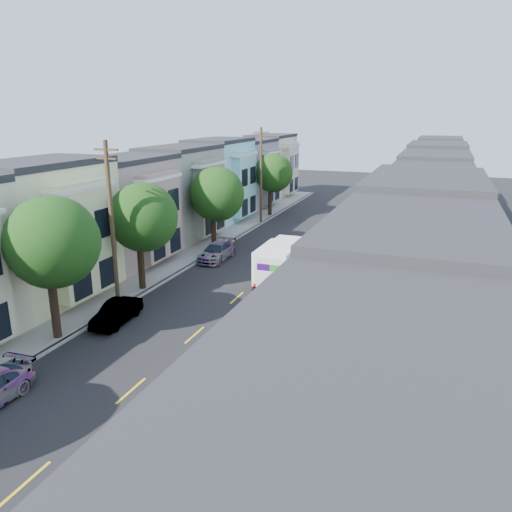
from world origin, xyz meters
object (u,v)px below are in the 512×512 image
(lead_sedan, at_px, (310,250))
(parked_right_d, at_px, (366,224))
(utility_pole_far, at_px, (261,176))
(parked_left_d, at_px, (217,252))
(parked_right_c, at_px, (349,247))
(parked_right_a, at_px, (205,438))
(fedex_truck, at_px, (282,261))
(tree_b, at_px, (51,242))
(motorcycle, at_px, (193,478))
(tree_c, at_px, (142,218))
(utility_pole_near, at_px, (112,226))
(parked_left_c, at_px, (117,313))
(tree_e, at_px, (273,173))
(tree_d, at_px, (216,194))
(tree_far_r, at_px, (390,193))
(parked_right_b, at_px, (274,347))

(lead_sedan, xyz_separation_m, parked_right_d, (2.75, 12.21, -0.16))
(utility_pole_far, xyz_separation_m, parked_left_d, (1.40, -14.48, -4.47))
(parked_right_c, bearing_deg, parked_right_a, -94.01)
(fedex_truck, distance_m, parked_right_c, 9.72)
(tree_b, height_order, lead_sedan, tree_b)
(tree_b, distance_m, motorcycle, 14.54)
(lead_sedan, bearing_deg, fedex_truck, -82.92)
(tree_c, xyz_separation_m, motorcycle, (11.55, -15.49, -4.63))
(utility_pole_near, bearing_deg, parked_left_c, -56.29)
(tree_c, distance_m, utility_pole_near, 3.18)
(fedex_truck, relative_size, parked_left_d, 1.35)
(utility_pole_far, height_order, parked_right_c, utility_pole_far)
(tree_e, relative_size, parked_right_d, 1.63)
(utility_pole_near, xyz_separation_m, lead_sedan, (8.45, 14.40, -4.38))
(utility_pole_far, bearing_deg, tree_e, 90.04)
(tree_c, distance_m, tree_d, 11.45)
(tree_b, distance_m, parked_left_c, 5.71)
(fedex_truck, bearing_deg, tree_e, 109.55)
(parked_left_c, bearing_deg, tree_far_r, 64.01)
(tree_b, distance_m, utility_pole_far, 30.98)
(tree_d, distance_m, utility_pole_near, 14.63)
(tree_d, distance_m, parked_left_d, 5.38)
(parked_right_d, bearing_deg, parked_right_a, -86.38)
(parked_left_d, xyz_separation_m, parked_right_a, (9.80, -22.24, 0.07))
(utility_pole_near, bearing_deg, tree_far_r, 65.10)
(tree_e, xyz_separation_m, parked_right_a, (11.20, -40.61, -4.23))
(utility_pole_near, relative_size, parked_right_a, 1.85)
(tree_c, bearing_deg, tree_far_r, 62.41)
(tree_e, distance_m, parked_right_c, 17.68)
(lead_sedan, distance_m, parked_right_a, 25.27)
(parked_right_a, relative_size, parked_right_b, 1.20)
(fedex_truck, distance_m, parked_right_b, 11.31)
(utility_pole_near, relative_size, utility_pole_far, 1.00)
(parked_left_d, distance_m, parked_right_d, 17.99)
(utility_pole_far, height_order, fedex_truck, utility_pole_far)
(parked_right_a, distance_m, parked_right_c, 27.63)
(utility_pole_far, height_order, parked_left_d, utility_pole_far)
(parked_right_a, bearing_deg, tree_far_r, 86.14)
(fedex_truck, relative_size, parked_left_c, 1.61)
(tree_c, height_order, tree_far_r, tree_c)
(utility_pole_far, bearing_deg, parked_left_d, -84.48)
(tree_c, relative_size, fedex_truck, 1.20)
(parked_left_c, relative_size, parked_right_a, 0.70)
(tree_far_r, distance_m, parked_right_d, 4.07)
(tree_e, bearing_deg, parked_right_c, -49.21)
(parked_right_a, bearing_deg, utility_pole_near, 135.32)
(tree_e, distance_m, parked_right_d, 12.47)
(lead_sedan, xyz_separation_m, parked_left_c, (-7.05, -16.49, -0.14))
(parked_right_c, relative_size, parked_right_d, 1.01)
(utility_pole_far, xyz_separation_m, parked_right_a, (11.20, -36.72, -4.40))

